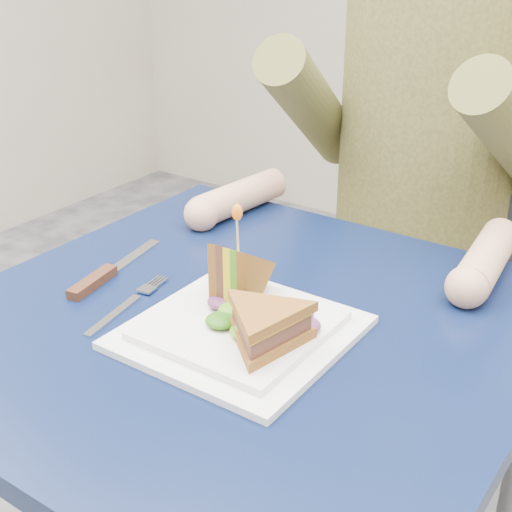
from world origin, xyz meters
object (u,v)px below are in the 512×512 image
Objects in this scene: sandwich_upright at (238,277)px; fork at (126,306)px; table at (242,367)px; sandwich_flat at (265,326)px; knife at (101,277)px; chair at (429,260)px; plate at (240,330)px; diner at (427,98)px.

sandwich_upright is 0.16m from fork.
sandwich_upright reaches higher than table.
sandwich_flat reaches higher than fork.
sandwich_flat is at bearing 1.36° from fork.
fork is (-0.23, -0.01, -0.04)m from sandwich_flat.
table is 3.40× the size of knife.
plate is (0.03, -0.73, 0.20)m from chair.
sandwich_flat is (0.05, -0.03, 0.04)m from plate.
sandwich_upright reaches higher than knife.
diner reaches higher than plate.
chair is 3.58× the size of plate.
chair reaches higher than plate.
chair is 7.18× the size of sandwich_upright.
table is at bearing 8.02° from knife.
chair is 5.02× the size of sandwich_flat.
table is 4.05× the size of sandwich_flat.
diner is (-0.00, -0.11, 0.37)m from chair.
chair is 0.76m from plate.
fork is at bearing -150.92° from sandwich_upright.
table is 0.64m from diner.
sandwich_upright is at bearing 142.25° from sandwich_flat.
sandwich_flat is (0.08, -0.64, -0.14)m from diner.
fork is at bearing -102.55° from diner.
sandwich_upright is at bearing -90.90° from diner.
sandwich_upright is (-0.04, 0.04, 0.05)m from plate.
fork is 0.81× the size of knife.
plate reaches higher than knife.
sandwich_flat is at bearing -37.75° from sandwich_upright.
table is 1.01× the size of diner.
sandwich_flat is 0.23m from fork.
knife is (-0.23, -0.61, -0.18)m from diner.
knife is (-0.09, 0.04, 0.00)m from fork.
knife is at bearing -110.64° from diner.
table is at bearing -33.10° from sandwich_upright.
sandwich_flat reaches higher than knife.
sandwich_flat is 1.03× the size of fork.
chair is 0.73m from sandwich_upright.
diner is at bearing 77.45° from fork.
plate is at bearing 10.07° from fork.
diner reaches higher than sandwich_upright.
chair is 0.80m from sandwich_flat.
diner is 3.38× the size of knife.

